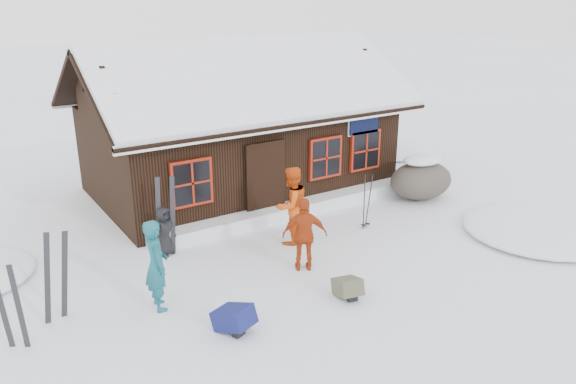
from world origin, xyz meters
The scene contains 15 objects.
ground centered at (0.00, 0.00, 0.00)m, with size 120.00×120.00×0.00m, color white.
mountain_hut centered at (1.50, 4.98, 1.58)m, with size 8.90×6.09×4.42m.
snow_drift centered at (1.50, 2.25, 0.17)m, with size 7.60×0.60×0.35m, color white.
snow_mounds centered at (1.65, 1.86, 0.00)m, with size 20.60×13.20×0.48m.
skier_teal centered at (-3.01, -0.23, 0.88)m, with size 0.64×0.42×1.75m, color #14545F.
skier_orange_left centered at (0.65, 0.85, 0.92)m, with size 0.90×0.70×1.84m, color #D6490F.
skier_orange_right centered at (0.13, -0.45, 0.80)m, with size 0.94×0.39×1.60m, color #AA3611.
skier_crouched centered at (-2.07, 1.83, 0.57)m, with size 0.55×0.36×1.13m, color black.
boulder centered at (5.41, 1.38, 0.57)m, with size 1.93×1.45×1.14m.
ski_pair_left centered at (-4.63, 0.37, 0.82)m, with size 0.59×0.16×1.73m.
ski_pair_mid centered at (-5.44, -0.14, 0.72)m, with size 0.39×0.21×1.55m.
ski_pair_right centered at (-2.00, 1.86, 0.88)m, with size 0.49×0.17×1.87m.
ski_poles centered at (2.70, 0.57, 0.67)m, with size 0.25×0.13×1.42m.
backpack_blue centered at (-2.21, -1.69, 0.18)m, with size 0.49×0.65×0.35m, color #131953.
backpack_olive centered at (0.15, -1.87, 0.16)m, with size 0.44×0.58×0.31m, color #4B4B36.
Camera 1 is at (-6.00, -9.23, 5.54)m, focal length 35.00 mm.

